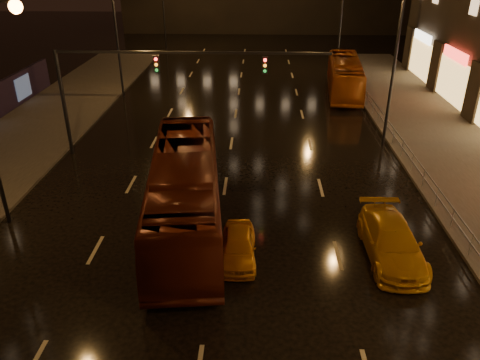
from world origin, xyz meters
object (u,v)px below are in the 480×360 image
object	(u,v)px
bus_red	(185,190)
bus_curb	(345,76)
taxi_near	(239,246)
taxi_far	(392,241)

from	to	relation	value
bus_red	bus_curb	size ratio (longest dim) A/B	1.14
taxi_near	bus_curb	bearing A→B (deg)	69.89
taxi_near	taxi_far	distance (m)	6.12
taxi_near	taxi_far	world-z (taller)	taxi_far
bus_curb	taxi_near	distance (m)	25.60
bus_red	taxi_far	world-z (taller)	bus_red
bus_curb	taxi_far	bearing A→B (deg)	-88.58
bus_red	taxi_far	distance (m)	8.92
taxi_near	bus_red	bearing A→B (deg)	131.28
taxi_far	bus_curb	bearing A→B (deg)	84.77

